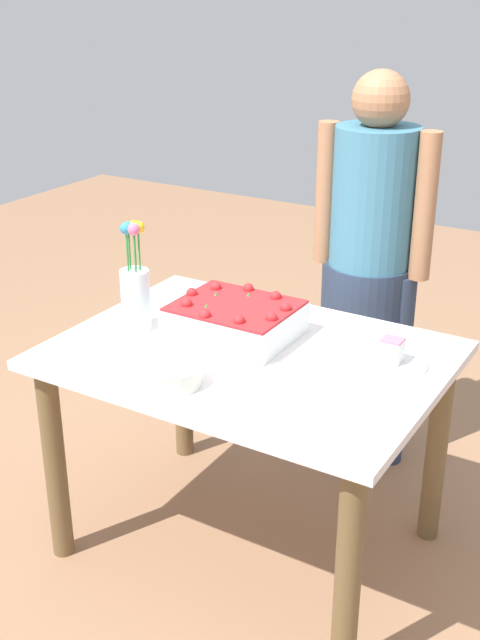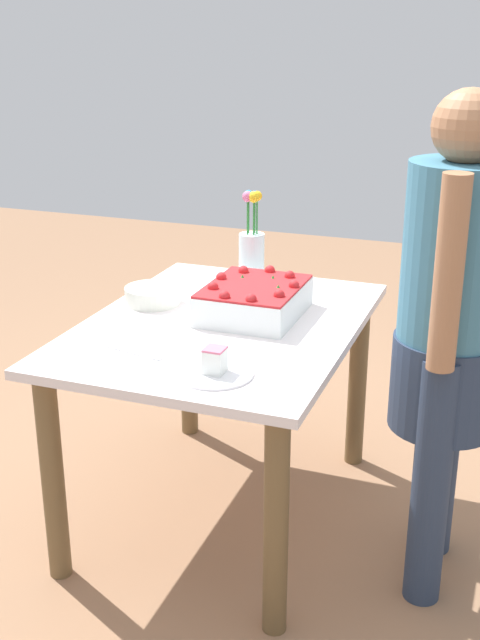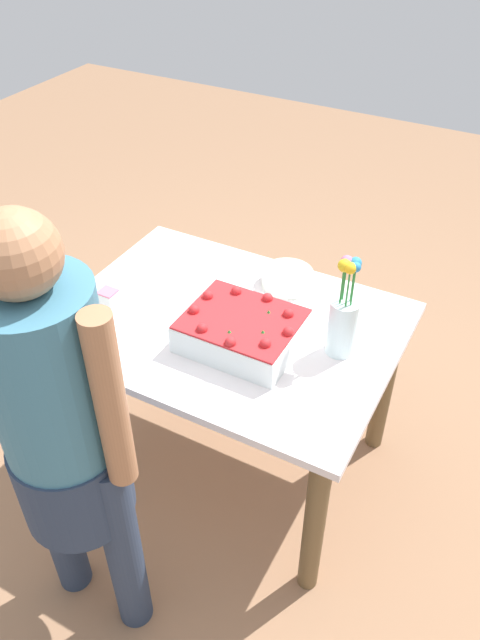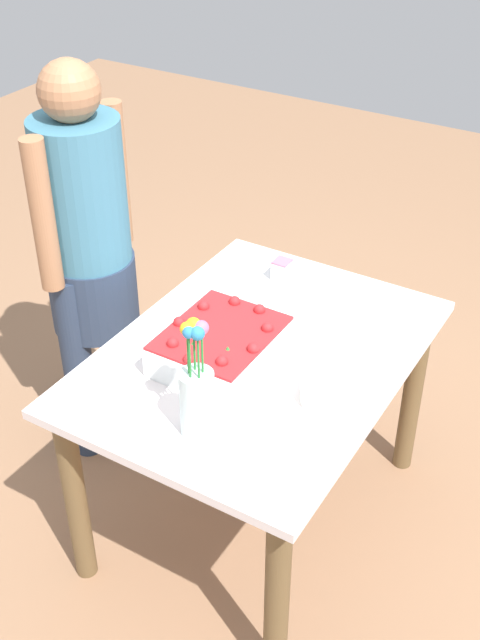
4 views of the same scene
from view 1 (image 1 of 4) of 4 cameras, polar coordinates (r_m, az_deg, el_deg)
The scene contains 8 objects.
ground_plane at distance 2.83m, azimuth 0.59°, elevation -15.52°, with size 8.00×8.00×0.00m, color #936A4C.
dining_table at distance 2.50m, azimuth 0.65°, elevation -4.84°, with size 1.17×0.86×0.72m.
sheet_cake at distance 2.53m, azimuth -0.34°, elevation 0.05°, with size 0.37×0.31×0.13m.
serving_plate_with_slice at distance 2.40m, azimuth 10.71°, elevation -2.66°, with size 0.22×0.22×0.08m.
cake_knife at distance 2.18m, azimuth 6.34°, elevation -5.62°, with size 0.21×0.02×0.00m, color silver.
flower_vase at distance 2.57m, azimuth -7.45°, elevation 2.11°, with size 0.09×0.09×0.36m.
fruit_bowl at distance 2.25m, azimuth -5.14°, elevation -3.82°, with size 0.19×0.19×0.06m, color silver.
person_standing at distance 2.98m, azimuth 9.27°, elevation 4.95°, with size 0.45×0.31×1.49m.
Camera 1 is at (-1.11, 1.91, 1.78)m, focal length 45.00 mm.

